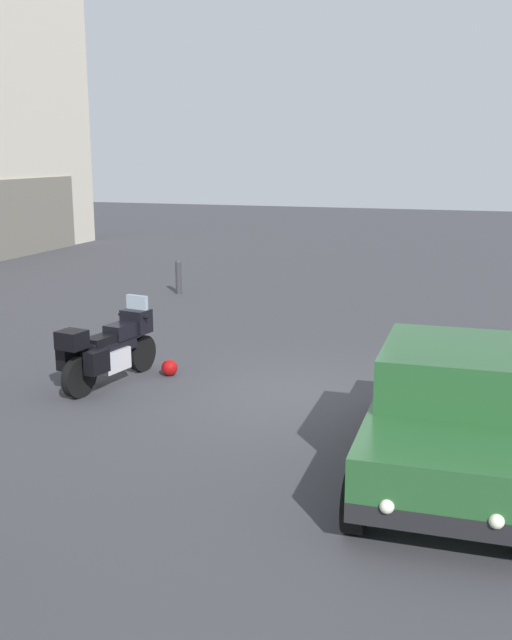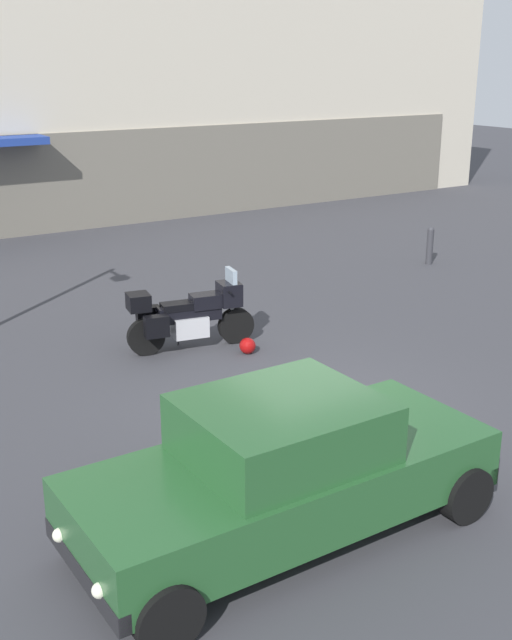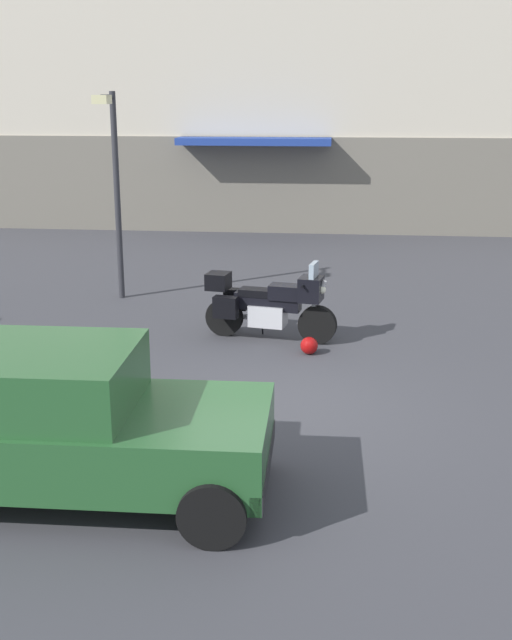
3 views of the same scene
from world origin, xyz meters
name	(u,v)px [view 1 (image 1 of 3)]	position (x,y,z in m)	size (l,w,h in m)	color
ground_plane	(295,396)	(0.00, 0.00, 0.00)	(80.00, 80.00, 0.00)	#38383D
motorcycle	(109,348)	(-0.32, 3.06, 0.62)	(2.25, 0.95, 1.36)	black
helmet	(170,368)	(0.41, 2.33, 0.14)	(0.28, 0.28, 0.28)	#990C0C
car_sedan_far	(452,408)	(-2.08, -2.48, 0.78)	(4.61, 1.98, 1.56)	#235128
bollard_curbside	(178,276)	(7.38, 5.23, 0.49)	(0.16, 0.16, 0.93)	#333338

